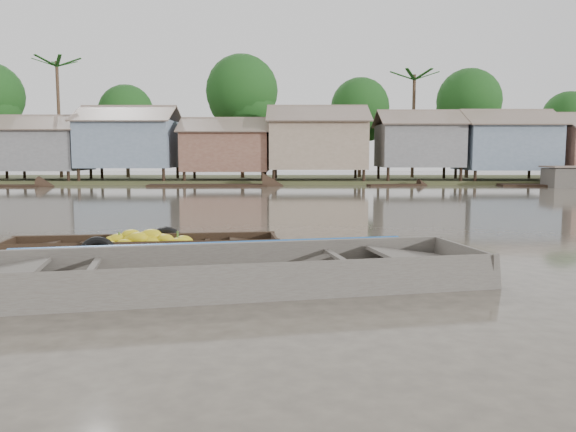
{
  "coord_description": "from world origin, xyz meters",
  "views": [
    {
      "loc": [
        0.64,
        -9.68,
        1.97
      ],
      "look_at": [
        0.59,
        1.06,
        0.8
      ],
      "focal_mm": 35.0,
      "sensor_mm": 36.0,
      "label": 1
    }
  ],
  "objects": [
    {
      "name": "distant_boats",
      "position": [
        10.91,
        25.28,
        0.24
      ],
      "size": [
        42.75,
        3.08,
        1.38
      ],
      "color": "black",
      "rests_on": "ground"
    },
    {
      "name": "riverbank",
      "position": [
        3.03,
        31.86,
        3.07
      ],
      "size": [
        120.0,
        12.47,
        10.22
      ],
      "color": "#384723",
      "rests_on": "ground"
    },
    {
      "name": "banana_boat",
      "position": [
        -2.31,
        1.17,
        0.14
      ],
      "size": [
        5.38,
        1.96,
        0.74
      ],
      "rotation": [
        0.0,
        0.0,
        0.13
      ],
      "color": "black",
      "rests_on": "ground"
    },
    {
      "name": "viewer_boat",
      "position": [
        -0.36,
        -1.38,
        0.07
      ],
      "size": [
        8.29,
        3.75,
        0.65
      ],
      "rotation": [
        0.0,
        0.0,
        0.21
      ],
      "color": "#49423E",
      "rests_on": "ground"
    },
    {
      "name": "ground",
      "position": [
        0.0,
        0.0,
        0.0
      ],
      "size": [
        120.0,
        120.0,
        0.0
      ],
      "primitive_type": "plane",
      "color": "#464036",
      "rests_on": "ground"
    }
  ]
}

